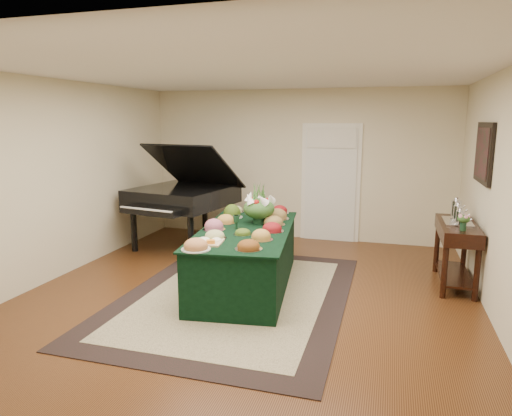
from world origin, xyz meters
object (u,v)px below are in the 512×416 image
(mahogany_sideboard, at_px, (457,238))
(grand_piano, at_px, (183,196))
(buffet_table, at_px, (246,258))
(floral_centerpiece, at_px, (259,204))

(mahogany_sideboard, bearing_deg, grand_piano, 170.44)
(buffet_table, distance_m, grand_piano, 2.31)
(floral_centerpiece, relative_size, mahogany_sideboard, 0.36)
(floral_centerpiece, bearing_deg, grand_piano, 144.60)
(buffet_table, bearing_deg, mahogany_sideboard, 17.95)
(buffet_table, height_order, floral_centerpiece, floral_centerpiece)
(buffet_table, distance_m, floral_centerpiece, 0.74)
(floral_centerpiece, height_order, mahogany_sideboard, floral_centerpiece)
(buffet_table, height_order, grand_piano, grand_piano)
(buffet_table, distance_m, mahogany_sideboard, 2.76)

